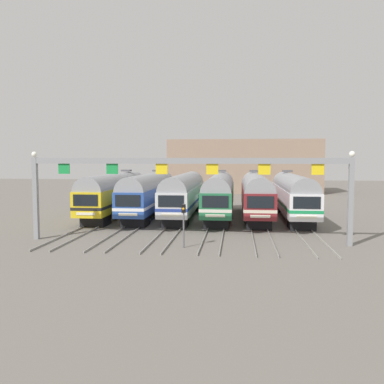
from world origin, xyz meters
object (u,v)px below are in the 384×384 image
at_px(commuter_train_yellow, 115,192).
at_px(commuter_train_white, 293,194).
at_px(commuter_train_silver, 184,193).
at_px(yard_signal_mast, 184,217).
at_px(commuter_train_blue, 149,193).
at_px(commuter_train_green, 220,193).
at_px(commuter_train_maroon, 256,193).
at_px(catenary_gantry, 187,173).

relative_size(commuter_train_yellow, commuter_train_white, 1.00).
relative_size(commuter_train_silver, yard_signal_mast, 5.66).
xyz_separation_m(commuter_train_silver, commuter_train_white, (11.61, 0.00, 0.00)).
bearing_deg(commuter_train_white, yard_signal_mast, -122.08).
bearing_deg(commuter_train_silver, commuter_train_blue, 179.94).
relative_size(commuter_train_blue, commuter_train_green, 1.00).
distance_m(commuter_train_maroon, yard_signal_mast, 16.50).
distance_m(commuter_train_yellow, commuter_train_green, 11.61).
distance_m(commuter_train_blue, commuter_train_green, 7.74).
distance_m(commuter_train_yellow, catenary_gantry, 16.82).
bearing_deg(commuter_train_green, commuter_train_silver, -179.94).
height_order(commuter_train_silver, commuter_train_white, commuter_train_white).
xyz_separation_m(commuter_train_maroon, commuter_train_white, (3.87, 0.00, 0.00)).
bearing_deg(yard_signal_mast, commuter_train_maroon, 69.39).
bearing_deg(commuter_train_blue, commuter_train_maroon, 0.00).
bearing_deg(commuter_train_green, commuter_train_yellow, 180.00).
distance_m(commuter_train_silver, yard_signal_mast, 15.56).
xyz_separation_m(commuter_train_yellow, yard_signal_mast, (9.68, -15.44, -0.47)).
xyz_separation_m(catenary_gantry, yard_signal_mast, (0.00, -1.94, -3.10)).
height_order(commuter_train_green, commuter_train_white, same).
bearing_deg(commuter_train_green, commuter_train_blue, 180.00).
bearing_deg(commuter_train_yellow, catenary_gantry, -54.36).
bearing_deg(commuter_train_yellow, commuter_train_green, 0.00).
xyz_separation_m(commuter_train_maroon, yard_signal_mast, (-5.81, -15.44, -0.47)).
xyz_separation_m(commuter_train_blue, catenary_gantry, (5.81, -13.50, 2.64)).
bearing_deg(commuter_train_yellow, yard_signal_mast, -57.92).
bearing_deg(commuter_train_yellow, commuter_train_silver, -0.03).
distance_m(commuter_train_white, catenary_gantry, 16.82).
xyz_separation_m(commuter_train_maroon, catenary_gantry, (-5.81, -13.50, 2.64)).
bearing_deg(yard_signal_mast, commuter_train_yellow, 122.08).
relative_size(commuter_train_green, catenary_gantry, 0.73).
bearing_deg(commuter_train_silver, yard_signal_mast, -82.85).
height_order(commuter_train_maroon, yard_signal_mast, commuter_train_maroon).
height_order(commuter_train_yellow, commuter_train_white, same).
relative_size(catenary_gantry, yard_signal_mast, 7.70).
height_order(commuter_train_white, catenary_gantry, catenary_gantry).
xyz_separation_m(commuter_train_green, commuter_train_maroon, (3.87, 0.00, 0.00)).
distance_m(commuter_train_blue, yard_signal_mast, 16.50).
xyz_separation_m(commuter_train_blue, yard_signal_mast, (5.81, -15.44, -0.47)).
relative_size(commuter_train_maroon, commuter_train_white, 1.00).
bearing_deg(commuter_train_white, catenary_gantry, -125.64).
height_order(commuter_train_white, yard_signal_mast, commuter_train_white).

